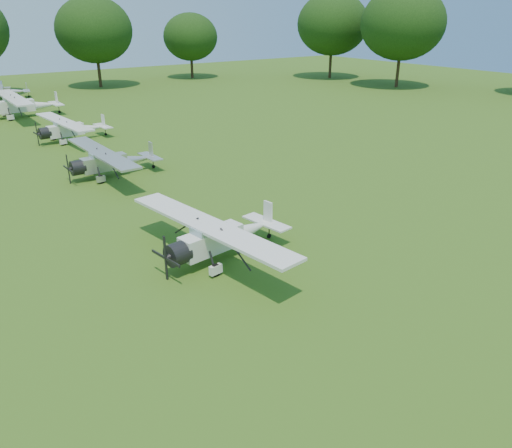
{
  "coord_description": "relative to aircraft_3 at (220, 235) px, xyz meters",
  "views": [
    {
      "loc": [
        -10.26,
        -17.71,
        10.14
      ],
      "look_at": [
        1.54,
        -1.0,
        1.4
      ],
      "focal_mm": 35.0,
      "sensor_mm": 36.0,
      "label": 1
    }
  ],
  "objects": [
    {
      "name": "aircraft_3",
      "position": [
        0.0,
        0.0,
        0.0
      ],
      "size": [
        6.28,
        9.96,
        1.96
      ],
      "rotation": [
        0.0,
        0.0,
        0.15
      ],
      "color": "white",
      "rests_on": "ground"
    },
    {
      "name": "aircraft_4",
      "position": [
        0.4,
        14.49,
        -0.02
      ],
      "size": [
        6.11,
        9.72,
        1.92
      ],
      "rotation": [
        0.0,
        0.0,
        0.03
      ],
      "color": "silver",
      "rests_on": "ground"
    },
    {
      "name": "tree_belt",
      "position": [
        3.66,
        0.71,
        6.89
      ],
      "size": [
        137.36,
        130.27,
        14.52
      ],
      "color": "#311F13",
      "rests_on": "ground"
    },
    {
      "name": "ground",
      "position": [
        0.09,
        0.54,
        -1.14
      ],
      "size": [
        160.0,
        160.0,
        0.0
      ],
      "primitive_type": "plane",
      "color": "#345816",
      "rests_on": "ground"
    },
    {
      "name": "aircraft_5",
      "position": [
        1.18,
        26.03,
        -0.02
      ],
      "size": [
        6.12,
        9.76,
        1.92
      ],
      "rotation": [
        0.0,
        0.0,
        0.09
      ],
      "color": "white",
      "rests_on": "ground"
    },
    {
      "name": "aircraft_6",
      "position": [
        0.08,
        39.42,
        0.23
      ],
      "size": [
        7.46,
        11.84,
        2.35
      ],
      "rotation": [
        0.0,
        0.0,
        0.0
      ],
      "color": "white",
      "rests_on": "ground"
    },
    {
      "name": "aircraft_7",
      "position": [
        0.73,
        53.35,
        -0.06
      ],
      "size": [
        5.98,
        9.47,
        1.86
      ],
      "rotation": [
        0.0,
        0.0,
        -0.16
      ],
      "color": "silver",
      "rests_on": "ground"
    }
  ]
}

